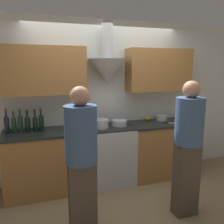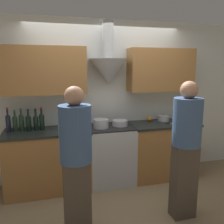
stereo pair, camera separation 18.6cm
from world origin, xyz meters
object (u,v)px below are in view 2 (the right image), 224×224
object	(u,v)px
wine_bottle_0	(8,122)
wine_bottle_3	(29,122)
wine_bottle_2	(22,122)
person_foreground_left	(76,156)
wine_bottle_1	(15,123)
orange_fruit	(149,119)
wine_bottle_5	(42,121)
stock_pot	(101,123)
wine_bottle_4	(36,122)
stove_range	(110,154)
mixing_bowl	(120,123)
person_foreground_right	(186,145)
saucepan	(164,118)

from	to	relation	value
wine_bottle_0	wine_bottle_3	bearing A→B (deg)	-4.90
wine_bottle_2	person_foreground_left	world-z (taller)	person_foreground_left
wine_bottle_1	orange_fruit	distance (m)	2.16
wine_bottle_5	wine_bottle_3	bearing A→B (deg)	179.87
stock_pot	person_foreground_left	bearing A→B (deg)	-115.40
orange_fruit	wine_bottle_0	bearing A→B (deg)	-177.03
stock_pot	person_foreground_left	distance (m)	1.19
stock_pot	orange_fruit	size ratio (longest dim) A/B	2.79
wine_bottle_0	wine_bottle_3	distance (m)	0.28
wine_bottle_1	wine_bottle_4	bearing A→B (deg)	-2.54
wine_bottle_3	person_foreground_left	distance (m)	1.29
wine_bottle_1	wine_bottle_5	size ratio (longest dim) A/B	0.92
orange_fruit	person_foreground_left	bearing A→B (deg)	-137.45
wine_bottle_4	wine_bottle_0	bearing A→B (deg)	177.40
stove_range	mixing_bowl	distance (m)	0.53
wine_bottle_1	wine_bottle_4	distance (m)	0.29
wine_bottle_4	person_foreground_left	bearing A→B (deg)	-68.93
wine_bottle_4	person_foreground_right	xyz separation A→B (m)	(1.76, -1.18, -0.12)
wine_bottle_3	person_foreground_right	distance (m)	2.21
person_foreground_right	wine_bottle_4	bearing A→B (deg)	146.09
wine_bottle_4	person_foreground_right	size ratio (longest dim) A/B	0.19
person_foreground_right	wine_bottle_1	bearing A→B (deg)	149.71
wine_bottle_2	person_foreground_right	size ratio (longest dim) A/B	0.20
person_foreground_left	wine_bottle_3	bearing A→B (deg)	115.46
stove_range	person_foreground_right	xyz separation A→B (m)	(0.64, -1.12, 0.47)
wine_bottle_1	wine_bottle_2	bearing A→B (deg)	-0.44
wine_bottle_2	wine_bottle_5	size ratio (longest dim) A/B	0.98
wine_bottle_1	orange_fruit	xyz separation A→B (m)	(2.16, 0.12, -0.09)
wine_bottle_4	mixing_bowl	distance (m)	1.28
wine_bottle_0	orange_fruit	world-z (taller)	wine_bottle_0
wine_bottle_0	wine_bottle_1	distance (m)	0.09
wine_bottle_2	saucepan	distance (m)	2.32
wine_bottle_2	person_foreground_left	bearing A→B (deg)	-61.14
wine_bottle_3	stock_pot	size ratio (longest dim) A/B	1.38
stove_range	wine_bottle_2	size ratio (longest dim) A/B	2.77
stove_range	wine_bottle_3	distance (m)	1.36
wine_bottle_2	wine_bottle_5	bearing A→B (deg)	-3.85
wine_bottle_5	mixing_bowl	bearing A→B (deg)	-2.13
person_foreground_left	person_foreground_right	size ratio (longest dim) A/B	0.98
wine_bottle_2	wine_bottle_4	distance (m)	0.20
wine_bottle_3	wine_bottle_5	distance (m)	0.19
wine_bottle_4	person_foreground_right	bearing A→B (deg)	-33.91
wine_bottle_1	orange_fruit	world-z (taller)	wine_bottle_1
stock_pot	saucepan	distance (m)	1.17
stove_range	person_foreground_left	xyz separation A→B (m)	(-0.67, -1.11, 0.45)
wine_bottle_1	wine_bottle_3	bearing A→B (deg)	-5.97
stock_pot	person_foreground_left	xyz separation A→B (m)	(-0.51, -1.07, -0.08)
wine_bottle_1	wine_bottle_5	xyz separation A→B (m)	(0.37, -0.02, 0.01)
stove_range	stock_pot	xyz separation A→B (m)	(-0.16, -0.04, 0.53)
wine_bottle_5	person_foreground_left	size ratio (longest dim) A/B	0.21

